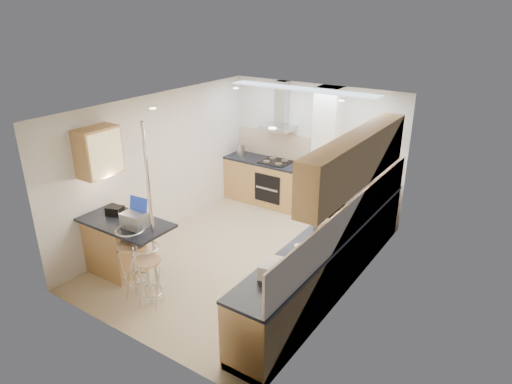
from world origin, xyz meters
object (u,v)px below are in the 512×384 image
Objects in this scene: bar_stool_near at (134,261)px; bar_stool_end at (149,276)px; microwave at (335,220)px; bread_bin at (273,269)px; laptop at (134,220)px.

bar_stool_end is (0.38, -0.08, -0.06)m from bar_stool_near.
microwave is 0.51× the size of bar_stool_near.
bread_bin reaches higher than bar_stool_near.
bar_stool_near is (0.12, -0.19, -0.53)m from laptop.
microwave is at bearing 28.29° from laptop.
laptop is 0.82m from bar_stool_end.
microwave is 1.64× the size of laptop.
bar_stool_near is 0.40m from bar_stool_end.
bar_stool_near is at bearing -62.64° from laptop.
laptop is 0.31× the size of bar_stool_near.
microwave is 2.89m from bar_stool_near.
microwave is 2.67m from bar_stool_end.
bar_stool_near is at bearing 140.40° from microwave.
microwave reaches higher than laptop.
laptop is at bearing 171.13° from bread_bin.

